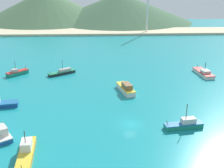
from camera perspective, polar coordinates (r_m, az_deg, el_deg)
ground at (r=91.83m, az=1.71°, el=0.76°), size 260.00×280.00×0.50m
fishing_boat_0 at (r=81.46m, az=2.77°, el=-0.86°), size 4.95×9.79×2.80m
fishing_boat_1 at (r=100.53m, az=17.63°, el=2.12°), size 4.37×11.01×4.47m
fishing_boat_2 at (r=63.22m, az=-21.08°, el=-9.00°), size 6.53×7.96×2.64m
fishing_boat_3 at (r=55.61m, az=-16.60°, el=-12.80°), size 3.61×11.31×4.96m
fishing_boat_4 at (r=100.87m, az=-18.22°, el=2.16°), size 6.72×6.80×4.91m
fishing_boat_6 at (r=98.02m, az=-9.74°, el=2.32°), size 8.96×6.91×4.93m
fishing_boat_7 at (r=64.43m, az=14.12°, el=-7.73°), size 8.66×3.35×5.63m
beach_strip at (r=172.35m, az=-0.27°, el=10.31°), size 247.00×20.25×1.20m
hill_west at (r=222.95m, az=-12.87°, el=14.87°), size 95.44×95.44×22.62m
hill_central at (r=218.36m, az=1.49°, el=14.93°), size 104.85×104.85×20.24m
radio_tower at (r=170.19m, az=7.05°, el=14.85°), size 2.89×2.32×28.95m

